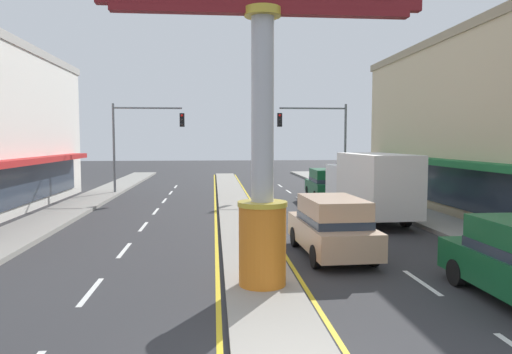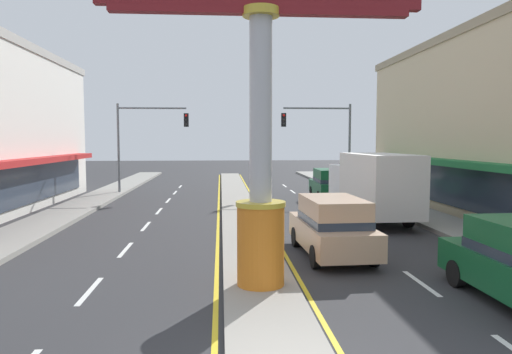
% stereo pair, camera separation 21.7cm
% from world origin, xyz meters
% --- Properties ---
extents(median_strip, '(1.84, 52.00, 0.14)m').
position_xyz_m(median_strip, '(0.00, 18.00, 0.07)').
color(median_strip, gray).
rests_on(median_strip, ground).
extents(sidewalk_left, '(2.38, 60.00, 0.18)m').
position_xyz_m(sidewalk_left, '(-8.71, 16.00, 0.09)').
color(sidewalk_left, gray).
rests_on(sidewalk_left, ground).
extents(sidewalk_right, '(2.38, 60.00, 0.18)m').
position_xyz_m(sidewalk_right, '(8.71, 16.00, 0.09)').
color(sidewalk_right, gray).
rests_on(sidewalk_right, ground).
extents(lane_markings, '(8.58, 52.00, 0.01)m').
position_xyz_m(lane_markings, '(0.00, 16.65, 0.00)').
color(lane_markings, silver).
rests_on(lane_markings, ground).
extents(district_sign, '(7.76, 1.23, 8.19)m').
position_xyz_m(district_sign, '(0.00, 4.55, 4.59)').
color(district_sign, orange).
rests_on(district_sign, median_strip).
extents(traffic_light_left_side, '(4.86, 0.46, 6.20)m').
position_xyz_m(traffic_light_left_side, '(-6.16, 25.92, 4.25)').
color(traffic_light_left_side, slate).
rests_on(traffic_light_left_side, ground).
extents(traffic_light_right_side, '(4.86, 0.46, 6.20)m').
position_xyz_m(traffic_light_right_side, '(6.16, 25.17, 4.25)').
color(traffic_light_right_side, slate).
rests_on(traffic_light_right_side, ground).
extents(box_truck_near_right_lane, '(2.47, 6.98, 3.12)m').
position_xyz_m(box_truck_near_right_lane, '(5.94, 14.10, 1.69)').
color(box_truck_near_right_lane, white).
rests_on(box_truck_near_right_lane, ground).
extents(suv_far_right_lane, '(2.11, 4.67, 1.90)m').
position_xyz_m(suv_far_right_lane, '(2.58, 7.80, 0.98)').
color(suv_far_right_lane, tan).
rests_on(suv_far_right_lane, ground).
extents(suv_near_left_lane, '(2.08, 4.66, 1.90)m').
position_xyz_m(suv_near_left_lane, '(5.87, 22.29, 0.98)').
color(suv_near_left_lane, '#14562D').
rests_on(suv_near_left_lane, ground).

